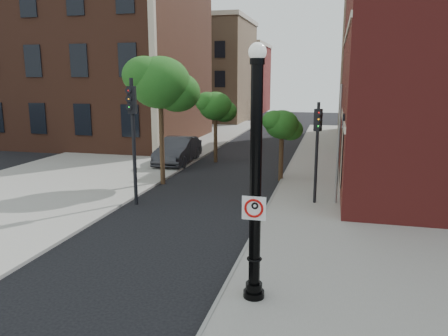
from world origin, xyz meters
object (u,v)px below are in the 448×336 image
(no_parking_sign, at_px, (254,208))
(traffic_signal_left, at_px, (133,121))
(parked_car, at_px, (178,151))
(traffic_signal_right, at_px, (317,137))
(lamppost, at_px, (255,189))

(no_parking_sign, xyz_separation_m, traffic_signal_left, (-6.42, 7.13, 1.19))
(parked_car, height_order, traffic_signal_right, traffic_signal_right)
(lamppost, height_order, traffic_signal_left, lamppost)
(parked_car, relative_size, traffic_signal_right, 1.16)
(no_parking_sign, distance_m, traffic_signal_left, 9.67)
(lamppost, relative_size, no_parking_sign, 10.85)
(no_parking_sign, xyz_separation_m, parked_car, (-7.78, 16.18, -1.59))
(no_parking_sign, height_order, traffic_signal_left, traffic_signal_left)
(no_parking_sign, distance_m, traffic_signal_right, 8.96)
(no_parking_sign, relative_size, traffic_signal_left, 0.11)
(traffic_signal_left, bearing_deg, parked_car, 84.04)
(lamppost, height_order, parked_car, lamppost)
(traffic_signal_left, bearing_deg, lamppost, -61.85)
(traffic_signal_left, xyz_separation_m, traffic_signal_right, (7.48, 1.76, -0.66))
(traffic_signal_left, bearing_deg, no_parking_sign, -62.49)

